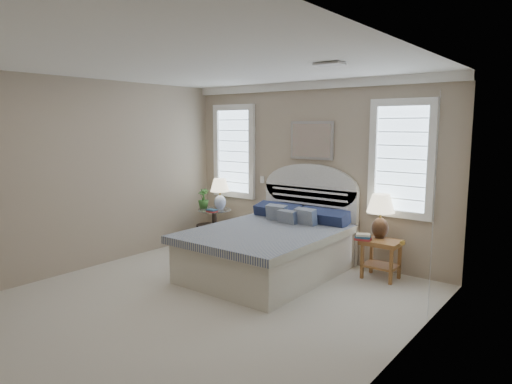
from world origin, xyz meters
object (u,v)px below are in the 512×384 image
object	(u,v)px
bed	(272,246)
floor_pot	(208,235)
side_table_left	(214,223)
lamp_left	(220,190)
lamp_right	(381,211)
nightstand_right	(381,251)

from	to	relation	value
bed	floor_pot	xyz separation A→B (m)	(-1.77, 0.55, -0.21)
side_table_left	lamp_left	bearing A→B (deg)	42.65
floor_pot	lamp_left	xyz separation A→B (m)	(0.19, 0.11, 0.78)
floor_pot	lamp_left	world-z (taller)	lamp_left
bed	lamp_right	xyz separation A→B (m)	(1.22, 0.81, 0.52)
nightstand_right	lamp_left	world-z (taller)	lamp_left
bed	lamp_right	bearing A→B (deg)	33.40
bed	lamp_right	world-z (taller)	bed
bed	nightstand_right	size ratio (longest dim) A/B	4.29
lamp_left	lamp_right	xyz separation A→B (m)	(2.80, 0.15, -0.05)
side_table_left	floor_pot	world-z (taller)	side_table_left
bed	nightstand_right	distance (m)	1.47
side_table_left	nightstand_right	bearing A→B (deg)	1.94
nightstand_right	lamp_right	size ratio (longest dim) A/B	0.87
side_table_left	nightstand_right	distance (m)	2.95
nightstand_right	lamp_left	bearing A→B (deg)	-179.38
nightstand_right	floor_pot	bearing A→B (deg)	-177.28
side_table_left	nightstand_right	size ratio (longest dim) A/B	1.19
lamp_right	side_table_left	bearing A→B (deg)	-175.74
bed	lamp_left	bearing A→B (deg)	157.24
bed	side_table_left	bearing A→B (deg)	160.26
bed	floor_pot	distance (m)	1.86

